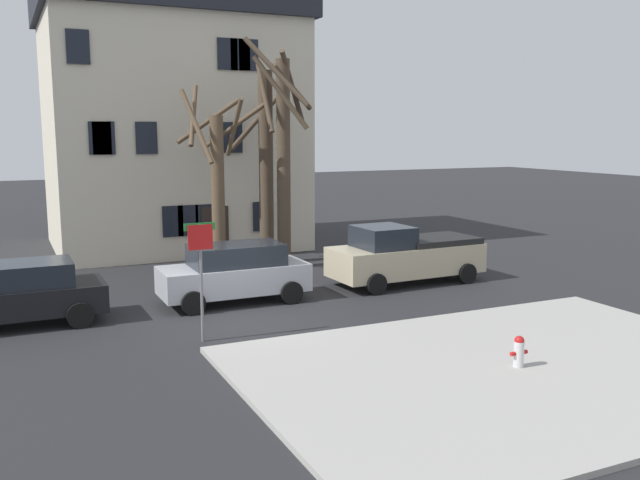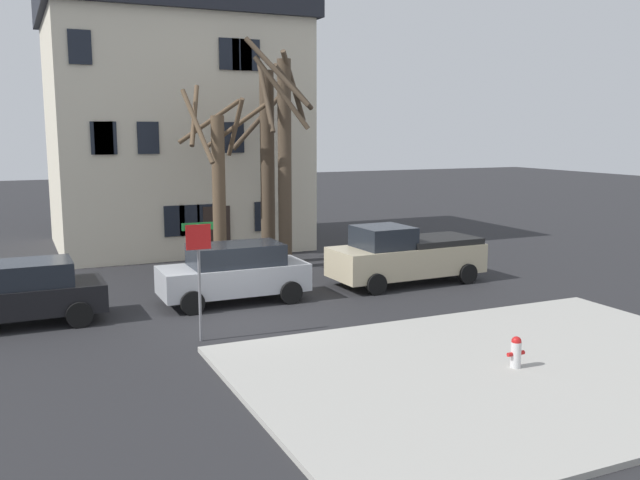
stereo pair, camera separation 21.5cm
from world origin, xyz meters
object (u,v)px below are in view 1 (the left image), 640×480
bicycle_leaning (41,285)px  pickup_truck_beige (405,255)px  building_main (171,114)px  car_silver_wagon (235,272)px  fire_hydrant (519,351)px  car_black_wagon (12,294)px  tree_bare_mid (268,160)px  street_sign_pole (201,259)px  tree_bare_far (282,156)px  tree_bare_near (217,179)px

bicycle_leaning → pickup_truck_beige: bearing=-15.6°
building_main → bicycle_leaning: building_main is taller
car_silver_wagon → bicycle_leaning: size_ratio=2.57×
fire_hydrant → car_silver_wagon: bearing=113.4°
building_main → pickup_truck_beige: building_main is taller
fire_hydrant → pickup_truck_beige: bearing=74.0°
bicycle_leaning → car_black_wagon: bearing=-104.8°
car_silver_wagon → car_black_wagon: bearing=179.8°
building_main → car_silver_wagon: size_ratio=2.63×
car_silver_wagon → tree_bare_mid: bearing=59.7°
building_main → pickup_truck_beige: (5.15, -11.10, -4.84)m
building_main → bicycle_leaning: size_ratio=6.77×
building_main → street_sign_pole: (-2.73, -14.55, -3.77)m
building_main → tree_bare_mid: building_main is taller
tree_bare_mid → fire_hydrant: 14.01m
pickup_truck_beige → fire_hydrant: 8.72m
pickup_truck_beige → fire_hydrant: size_ratio=7.80×
pickup_truck_beige → street_sign_pole: street_sign_pole is taller
building_main → fire_hydrant: (2.76, -19.47, -5.33)m
building_main → car_silver_wagon: bearing=-94.2°
tree_bare_mid → building_main: bearing=110.9°
pickup_truck_beige → street_sign_pole: bearing=-156.4°
tree_bare_far → car_silver_wagon: 6.18m
tree_bare_near → pickup_truck_beige: 7.14m
building_main → street_sign_pole: bearing=-100.6°
tree_bare_near → street_sign_pole: 8.32m
bicycle_leaning → tree_bare_mid: bearing=13.9°
tree_bare_mid → street_sign_pole: bearing=-120.0°
car_silver_wagon → building_main: bearing=85.8°
fire_hydrant → tree_bare_far: bearing=91.6°
tree_bare_mid → pickup_truck_beige: tree_bare_mid is taller
building_main → tree_bare_far: bearing=-71.1°
pickup_truck_beige → bicycle_leaning: 11.62m
car_black_wagon → pickup_truck_beige: 12.03m
tree_bare_far → bicycle_leaning: 9.29m
fire_hydrant → street_sign_pole: bearing=138.1°
tree_bare_mid → fire_hydrant: tree_bare_mid is taller
tree_bare_mid → tree_bare_near: bearing=-158.7°
tree_bare_far → bicycle_leaning: size_ratio=4.89×
building_main → tree_bare_near: 7.22m
car_silver_wagon → pickup_truck_beige: bearing=0.9°
building_main → street_sign_pole: building_main is taller
tree_bare_mid → car_silver_wagon: size_ratio=1.81×
car_silver_wagon → fire_hydrant: car_silver_wagon is taller
fire_hydrant → street_sign_pole: size_ratio=0.23×
tree_bare_near → bicycle_leaning: tree_bare_near is taller
tree_bare_mid → car_black_wagon: 10.99m
tree_bare_near → tree_bare_far: (2.41, -0.23, 0.78)m
tree_bare_mid → bicycle_leaning: (-8.29, -2.06, -3.62)m
tree_bare_mid → bicycle_leaning: size_ratio=4.66×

